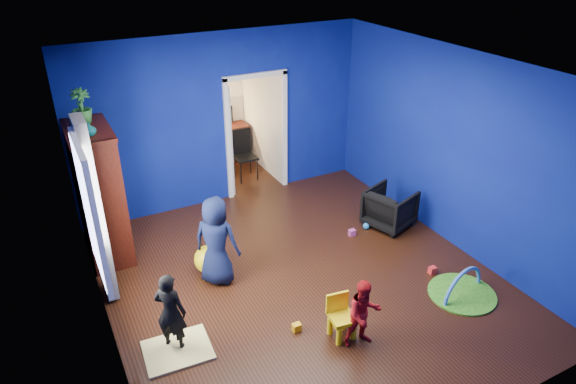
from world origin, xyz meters
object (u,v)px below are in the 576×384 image
child_navy (216,241)px  tv_armoire (99,194)px  armchair (390,208)px  child_black (171,312)px  play_mat (462,294)px  vase (89,129)px  toddler_red (364,314)px  study_desk (227,144)px  folding_chair (245,156)px  kid_chair (342,319)px  crt_tv (102,191)px  hopper_ball (209,259)px

child_navy → tv_armoire: size_ratio=0.65×
armchair → child_black: size_ratio=0.69×
play_mat → vase: bearing=143.8°
toddler_red → study_desk: 5.65m
armchair → study_desk: bearing=1.5°
folding_chair → vase: bearing=-149.2°
kid_chair → play_mat: bearing=5.3°
armchair → folding_chair: size_ratio=0.75×
child_black → study_desk: child_black is taller
crt_tv → folding_chair: crt_tv is taller
child_navy → kid_chair: (0.90, -1.70, -0.38)m
toddler_red → vase: size_ratio=4.92×
child_navy → toddler_red: 2.18m
armchair → child_black: child_black is taller
child_black → toddler_red: size_ratio=1.17×
hopper_ball → kid_chair: kid_chair is taller
crt_tv → play_mat: (3.90, -3.18, -1.01)m
study_desk → folding_chair: (0.00, -0.96, 0.09)m
study_desk → hopper_ball: bearing=-115.4°
armchair → study_desk: study_desk is taller
armchair → toddler_red: 2.77m
crt_tv → study_desk: bearing=40.1°
kid_chair → folding_chair: bearing=89.2°
crt_tv → hopper_ball: (1.11, -1.14, -0.82)m
child_black → folding_chair: size_ratio=1.10×
child_black → play_mat: (3.64, -0.85, -0.49)m
tv_armoire → study_desk: (2.80, 2.33, -0.60)m
hopper_ball → folding_chair: bearing=56.7°
armchair → folding_chair: bearing=7.9°
tv_armoire → study_desk: size_ratio=2.23×
hopper_ball → kid_chair: 2.17m
tv_armoire → play_mat: size_ratio=2.22×
child_black → hopper_ball: size_ratio=2.50×
toddler_red → crt_tv: 4.01m
child_navy → crt_tv: (-1.16, 1.39, 0.39)m
crt_tv → vase: bearing=-97.6°
toddler_red → kid_chair: (-0.15, 0.20, -0.18)m
crt_tv → kid_chair: (2.06, -3.09, -0.77)m
child_black → child_navy: child_navy is taller
hopper_ball → kid_chair: (0.95, -1.95, 0.05)m
folding_chair → armchair: bearing=-62.9°
toddler_red → tv_armoire: (-2.25, 3.29, 0.55)m
kid_chair → study_desk: bearing=90.8°
child_black → vase: 2.57m
hopper_ball → vase: bearing=143.8°
vase → crt_tv: size_ratio=0.25×
hopper_ball → armchair: bearing=-2.9°
armchair → study_desk: size_ratio=0.79×
vase → play_mat: 5.29m
child_black → vase: bearing=-40.5°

